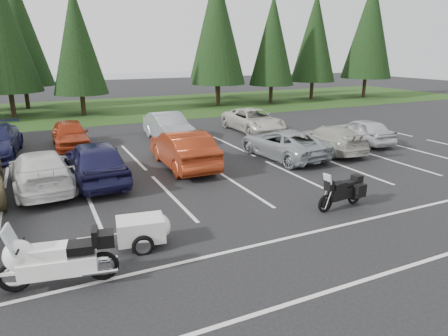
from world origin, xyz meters
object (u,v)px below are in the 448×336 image
(car_near_4, at_px, (95,161))
(adventure_motorcycle, at_px, (341,189))
(car_far_2, at_px, (70,134))
(car_near_3, at_px, (41,170))
(car_near_6, at_px, (283,144))
(cargo_trailer, at_px, (141,232))
(car_near_5, at_px, (183,149))
(car_near_7, at_px, (330,139))
(car_far_3, at_px, (169,127))
(car_near_8, at_px, (363,131))
(car_far_4, at_px, (253,120))
(touring_motorcycle, at_px, (58,254))

(car_near_4, xyz_separation_m, adventure_motorcycle, (6.77, -6.24, -0.18))
(car_near_4, bearing_deg, car_far_2, -88.63)
(car_near_3, height_order, car_near_6, car_near_3)
(car_far_2, xyz_separation_m, cargo_trailer, (0.58, -12.51, -0.32))
(car_near_5, relative_size, car_near_7, 1.09)
(car_far_3, bearing_deg, car_near_6, -59.16)
(car_near_7, xyz_separation_m, car_far_2, (-11.79, 6.50, 0.06))
(car_near_4, relative_size, car_near_6, 1.00)
(car_near_8, relative_size, car_far_3, 0.86)
(car_near_3, relative_size, car_near_8, 1.23)
(car_near_5, bearing_deg, car_near_6, 174.78)
(car_far_4, xyz_separation_m, touring_motorcycle, (-12.31, -13.24, 0.06))
(touring_motorcycle, height_order, adventure_motorcycle, touring_motorcycle)
(car_near_4, distance_m, car_near_7, 11.45)
(touring_motorcycle, bearing_deg, car_near_5, 64.27)
(car_near_8, bearing_deg, car_far_4, -49.28)
(car_far_4, bearing_deg, touring_motorcycle, -133.20)
(cargo_trailer, relative_size, adventure_motorcycle, 0.82)
(car_near_4, bearing_deg, car_near_3, -1.58)
(car_near_4, distance_m, car_near_5, 3.81)
(car_near_3, height_order, cargo_trailer, car_near_3)
(car_near_5, xyz_separation_m, touring_motorcycle, (-5.59, -7.61, -0.05))
(car_near_6, relative_size, cargo_trailer, 2.80)
(car_near_8, xyz_separation_m, adventure_motorcycle, (-7.55, -6.89, -0.03))
(car_near_4, bearing_deg, touring_motorcycle, 74.03)
(car_near_4, xyz_separation_m, cargo_trailer, (0.24, -6.07, -0.43))
(car_near_7, relative_size, car_far_4, 0.89)
(car_far_3, xyz_separation_m, car_far_4, (5.65, 0.27, -0.07))
(car_near_4, distance_m, car_far_3, 7.59)
(car_near_5, relative_size, car_near_8, 1.24)
(car_near_7, height_order, car_far_4, car_far_4)
(car_near_6, bearing_deg, touring_motorcycle, 28.54)
(cargo_trailer, bearing_deg, car_far_4, 58.32)
(car_near_5, relative_size, car_far_2, 1.17)
(cargo_trailer, height_order, adventure_motorcycle, adventure_motorcycle)
(car_near_5, bearing_deg, car_far_4, -138.97)
(car_near_3, height_order, car_near_8, car_near_3)
(car_near_4, distance_m, car_near_6, 8.63)
(touring_motorcycle, bearing_deg, car_near_4, 86.31)
(car_near_4, distance_m, car_near_8, 14.33)
(car_near_6, bearing_deg, car_far_3, -62.90)
(car_near_3, bearing_deg, car_far_3, -143.05)
(car_near_7, relative_size, touring_motorcycle, 1.64)
(adventure_motorcycle, bearing_deg, cargo_trailer, 172.04)
(adventure_motorcycle, bearing_deg, car_near_6, 66.79)
(car_near_5, bearing_deg, adventure_motorcycle, 115.05)
(car_near_6, distance_m, car_far_4, 6.44)
(car_near_3, distance_m, car_near_7, 13.39)
(car_near_4, xyz_separation_m, car_far_3, (4.84, 5.84, -0.06))
(touring_motorcycle, bearing_deg, cargo_trailer, 37.76)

